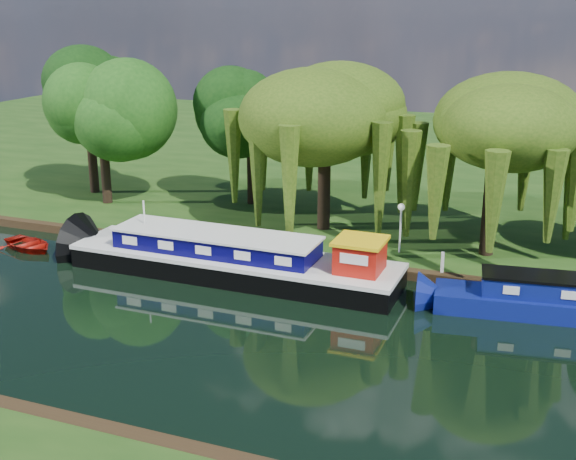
% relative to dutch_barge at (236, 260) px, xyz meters
% --- Properties ---
extents(ground, '(120.00, 120.00, 0.00)m').
position_rel_dutch_barge_xyz_m(ground, '(6.30, -5.49, -0.84)').
color(ground, black).
extents(far_bank, '(120.00, 52.00, 0.45)m').
position_rel_dutch_barge_xyz_m(far_bank, '(6.30, 28.51, -0.62)').
color(far_bank, '#173B10').
rests_on(far_bank, ground).
extents(dutch_barge, '(16.18, 3.77, 3.41)m').
position_rel_dutch_barge_xyz_m(dutch_barge, '(0.00, 0.00, 0.00)').
color(dutch_barge, black).
rests_on(dutch_barge, ground).
extents(red_dinghy, '(4.00, 3.38, 0.71)m').
position_rel_dutch_barge_xyz_m(red_dinghy, '(-11.99, -0.32, -0.84)').
color(red_dinghy, '#9F130B').
rests_on(red_dinghy, ground).
extents(willow_left, '(7.19, 7.19, 8.62)m').
position_rel_dutch_barge_xyz_m(willow_left, '(1.91, 7.52, 5.87)').
color(willow_left, black).
rests_on(willow_left, far_bank).
extents(willow_right, '(6.62, 6.62, 8.06)m').
position_rel_dutch_barge_xyz_m(willow_right, '(10.92, 6.33, 5.49)').
color(willow_right, black).
rests_on(willow_right, far_bank).
extents(tree_far_left, '(5.34, 5.34, 8.60)m').
position_rel_dutch_barge_xyz_m(tree_far_left, '(-12.59, 7.81, 5.49)').
color(tree_far_left, black).
rests_on(tree_far_left, far_bank).
extents(tree_far_back, '(5.11, 5.11, 8.59)m').
position_rel_dutch_barge_xyz_m(tree_far_back, '(-14.96, 9.78, 5.60)').
color(tree_far_back, black).
rests_on(tree_far_back, far_bank).
extents(tree_far_mid, '(4.72, 4.72, 7.72)m').
position_rel_dutch_barge_xyz_m(tree_far_mid, '(-3.98, 10.89, 4.94)').
color(tree_far_mid, black).
rests_on(tree_far_mid, far_bank).
extents(lamppost, '(0.36, 0.36, 2.56)m').
position_rel_dutch_barge_xyz_m(lamppost, '(6.80, 5.01, 1.58)').
color(lamppost, silver).
rests_on(lamppost, far_bank).
extents(mooring_posts, '(19.16, 0.16, 1.00)m').
position_rel_dutch_barge_xyz_m(mooring_posts, '(5.80, 2.91, 0.11)').
color(mooring_posts, silver).
rests_on(mooring_posts, far_bank).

